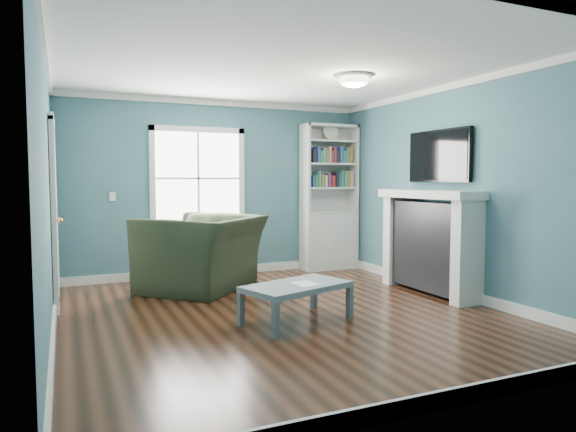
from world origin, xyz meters
name	(u,v)px	position (x,y,z in m)	size (l,w,h in m)	color
floor	(284,314)	(0.00, 0.00, 0.00)	(5.00, 5.00, 0.00)	black
room_walls	(284,165)	(0.00, 0.00, 1.58)	(5.00, 5.00, 5.00)	#3B656F
trim	(284,198)	(0.00, 0.00, 1.24)	(4.50, 5.00, 2.60)	white
window	(198,178)	(-0.30, 2.49, 1.45)	(1.40, 0.06, 1.50)	white
bookshelf	(329,211)	(1.77, 2.30, 0.92)	(0.90, 0.35, 2.31)	silver
fireplace	(430,243)	(2.08, 0.20, 0.64)	(0.44, 1.58, 1.30)	black
tv	(439,156)	(2.20, 0.20, 1.72)	(0.06, 1.10, 0.65)	black
door	(54,211)	(-2.22, 1.40, 1.07)	(0.12, 0.98, 2.17)	silver
ceiling_fixture	(354,79)	(0.90, 0.10, 2.55)	(0.38, 0.38, 0.15)	white
light_switch	(112,196)	(-1.50, 2.48, 1.20)	(0.08, 0.01, 0.12)	white
recliner	(203,240)	(-0.47, 1.60, 0.64)	(1.47, 0.96, 1.28)	#232D1C
coffee_table	(297,289)	(0.00, -0.33, 0.34)	(1.20, 0.89, 0.39)	#535E64
paper_sheet	(305,284)	(0.07, -0.37, 0.39)	(0.21, 0.27, 0.00)	white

